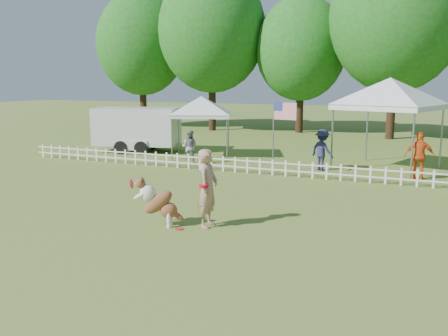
{
  "coord_description": "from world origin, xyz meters",
  "views": [
    {
      "loc": [
        5.91,
        -10.3,
        3.46
      ],
      "look_at": [
        0.49,
        2.0,
        1.1
      ],
      "focal_mm": 40.0,
      "sensor_mm": 36.0,
      "label": 1
    }
  ],
  "objects_px": {
    "dog": "(159,202)",
    "spectator_c": "(420,156)",
    "canopy_tent_left": "(201,127)",
    "frisbee_on_turf": "(179,229)",
    "spectator_a": "(190,147)",
    "spectator_b": "(322,150)",
    "canopy_tent_right": "(388,125)",
    "cargo_trailer": "(137,129)",
    "handler": "(208,188)",
    "flag_pole": "(273,137)"
  },
  "relations": [
    {
      "from": "flag_pole",
      "to": "spectator_a",
      "type": "xyz_separation_m",
      "value": [
        -3.79,
        0.4,
        -0.64
      ]
    },
    {
      "from": "canopy_tent_left",
      "to": "cargo_trailer",
      "type": "distance_m",
      "value": 3.66
    },
    {
      "from": "frisbee_on_turf",
      "to": "canopy_tent_left",
      "type": "height_order",
      "value": "canopy_tent_left"
    },
    {
      "from": "canopy_tent_right",
      "to": "spectator_a",
      "type": "relative_size",
      "value": 2.44
    },
    {
      "from": "handler",
      "to": "flag_pole",
      "type": "bearing_deg",
      "value": 2.68
    },
    {
      "from": "cargo_trailer",
      "to": "spectator_a",
      "type": "relative_size",
      "value": 3.48
    },
    {
      "from": "cargo_trailer",
      "to": "flag_pole",
      "type": "distance_m",
      "value": 8.34
    },
    {
      "from": "canopy_tent_left",
      "to": "spectator_c",
      "type": "height_order",
      "value": "canopy_tent_left"
    },
    {
      "from": "handler",
      "to": "flag_pole",
      "type": "relative_size",
      "value": 0.69
    },
    {
      "from": "flag_pole",
      "to": "cargo_trailer",
      "type": "bearing_deg",
      "value": 175.88
    },
    {
      "from": "canopy_tent_left",
      "to": "spectator_b",
      "type": "distance_m",
      "value": 6.05
    },
    {
      "from": "canopy_tent_left",
      "to": "dog",
      "type": "bearing_deg",
      "value": -90.58
    },
    {
      "from": "flag_pole",
      "to": "spectator_a",
      "type": "bearing_deg",
      "value": -171.35
    },
    {
      "from": "cargo_trailer",
      "to": "spectator_b",
      "type": "bearing_deg",
      "value": -24.78
    },
    {
      "from": "canopy_tent_right",
      "to": "flag_pole",
      "type": "bearing_deg",
      "value": -131.81
    },
    {
      "from": "canopy_tent_right",
      "to": "spectator_b",
      "type": "bearing_deg",
      "value": -134.5
    },
    {
      "from": "spectator_a",
      "to": "dog",
      "type": "bearing_deg",
      "value": 106.62
    },
    {
      "from": "spectator_a",
      "to": "spectator_b",
      "type": "height_order",
      "value": "spectator_b"
    },
    {
      "from": "frisbee_on_turf",
      "to": "canopy_tent_left",
      "type": "xyz_separation_m",
      "value": [
        -4.58,
        10.47,
        1.34
      ]
    },
    {
      "from": "canopy_tent_left",
      "to": "frisbee_on_turf",
      "type": "bearing_deg",
      "value": -88.05
    },
    {
      "from": "spectator_a",
      "to": "frisbee_on_turf",
      "type": "bearing_deg",
      "value": 109.65
    },
    {
      "from": "frisbee_on_turf",
      "to": "spectator_a",
      "type": "bearing_deg",
      "value": 116.09
    },
    {
      "from": "handler",
      "to": "flag_pole",
      "type": "height_order",
      "value": "flag_pole"
    },
    {
      "from": "canopy_tent_left",
      "to": "spectator_c",
      "type": "xyz_separation_m",
      "value": [
        9.43,
        -1.77,
        -0.5
      ]
    },
    {
      "from": "dog",
      "to": "spectator_c",
      "type": "relative_size",
      "value": 0.7
    },
    {
      "from": "frisbee_on_turf",
      "to": "spectator_a",
      "type": "height_order",
      "value": "spectator_a"
    },
    {
      "from": "flag_pole",
      "to": "spectator_a",
      "type": "relative_size",
      "value": 1.9
    },
    {
      "from": "spectator_b",
      "to": "dog",
      "type": "bearing_deg",
      "value": 108.88
    },
    {
      "from": "canopy_tent_left",
      "to": "cargo_trailer",
      "type": "height_order",
      "value": "canopy_tent_left"
    },
    {
      "from": "cargo_trailer",
      "to": "flag_pole",
      "type": "height_order",
      "value": "flag_pole"
    },
    {
      "from": "flag_pole",
      "to": "spectator_c",
      "type": "bearing_deg",
      "value": 22.27
    },
    {
      "from": "handler",
      "to": "spectator_b",
      "type": "height_order",
      "value": "handler"
    },
    {
      "from": "flag_pole",
      "to": "spectator_b",
      "type": "height_order",
      "value": "flag_pole"
    },
    {
      "from": "dog",
      "to": "spectator_c",
      "type": "xyz_separation_m",
      "value": [
        5.41,
        8.66,
        0.26
      ]
    },
    {
      "from": "canopy_tent_right",
      "to": "spectator_b",
      "type": "distance_m",
      "value": 2.75
    },
    {
      "from": "spectator_a",
      "to": "spectator_b",
      "type": "distance_m",
      "value": 5.47
    },
    {
      "from": "handler",
      "to": "dog",
      "type": "relative_size",
      "value": 1.58
    },
    {
      "from": "cargo_trailer",
      "to": "spectator_c",
      "type": "relative_size",
      "value": 2.93
    },
    {
      "from": "frisbee_on_turf",
      "to": "canopy_tent_right",
      "type": "relative_size",
      "value": 0.06
    },
    {
      "from": "handler",
      "to": "spectator_c",
      "type": "distance_m",
      "value": 9.27
    },
    {
      "from": "handler",
      "to": "spectator_c",
      "type": "height_order",
      "value": "handler"
    },
    {
      "from": "frisbee_on_turf",
      "to": "spectator_c",
      "type": "bearing_deg",
      "value": 60.84
    },
    {
      "from": "handler",
      "to": "spectator_b",
      "type": "relative_size",
      "value": 1.17
    },
    {
      "from": "dog",
      "to": "canopy_tent_left",
      "type": "relative_size",
      "value": 0.44
    },
    {
      "from": "frisbee_on_turf",
      "to": "cargo_trailer",
      "type": "distance_m",
      "value": 13.54
    },
    {
      "from": "dog",
      "to": "spectator_b",
      "type": "height_order",
      "value": "spectator_b"
    },
    {
      "from": "handler",
      "to": "canopy_tent_right",
      "type": "height_order",
      "value": "canopy_tent_right"
    },
    {
      "from": "canopy_tent_left",
      "to": "spectator_b",
      "type": "xyz_separation_m",
      "value": [
        5.88,
        -1.31,
        -0.55
      ]
    },
    {
      "from": "frisbee_on_turf",
      "to": "cargo_trailer",
      "type": "xyz_separation_m",
      "value": [
        -8.22,
        10.7,
        1.09
      ]
    },
    {
      "from": "flag_pole",
      "to": "dog",
      "type": "bearing_deg",
      "value": -76.89
    }
  ]
}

